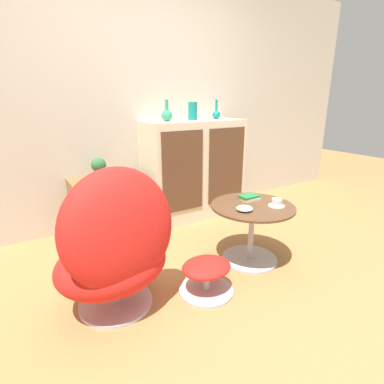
# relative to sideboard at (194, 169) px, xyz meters

# --- Properties ---
(ground_plane) EXTENTS (12.00, 12.00, 0.00)m
(ground_plane) POSITION_rel_sideboard_xyz_m (-0.58, -1.42, -0.54)
(ground_plane) COLOR #A87542
(wall_back) EXTENTS (6.40, 0.06, 2.60)m
(wall_back) POSITION_rel_sideboard_xyz_m (-0.58, 0.27, 0.76)
(wall_back) COLOR beige
(wall_back) RESTS_ON ground_plane
(sideboard) EXTENTS (1.10, 0.48, 1.08)m
(sideboard) POSITION_rel_sideboard_xyz_m (0.00, 0.00, 0.00)
(sideboard) COLOR beige
(sideboard) RESTS_ON ground_plane
(tv_console) EXTENTS (0.67, 0.38, 0.56)m
(tv_console) POSITION_rel_sideboard_xyz_m (-0.98, 0.05, -0.26)
(tv_console) COLOR brown
(tv_console) RESTS_ON ground_plane
(egg_chair) EXTENTS (0.83, 0.78, 0.97)m
(egg_chair) POSITION_rel_sideboard_xyz_m (-1.28, -1.16, -0.09)
(egg_chair) COLOR #B7B7BC
(egg_chair) RESTS_ON ground_plane
(ottoman) EXTENTS (0.38, 0.38, 0.24)m
(ottoman) POSITION_rel_sideboard_xyz_m (-0.71, -1.29, -0.39)
(ottoman) COLOR #B7B7BC
(ottoman) RESTS_ON ground_plane
(coffee_table) EXTENTS (0.67, 0.67, 0.49)m
(coffee_table) POSITION_rel_sideboard_xyz_m (-0.15, -1.13, -0.23)
(coffee_table) COLOR #B7B7BC
(coffee_table) RESTS_ON ground_plane
(vase_leftmost) EXTENTS (0.11, 0.11, 0.21)m
(vase_leftmost) POSITION_rel_sideboard_xyz_m (-0.32, 0.00, 0.60)
(vase_leftmost) COLOR #2D8E6B
(vase_leftmost) RESTS_ON sideboard
(vase_inner_left) EXTENTS (0.09, 0.09, 0.19)m
(vase_inner_left) POSITION_rel_sideboard_xyz_m (-0.01, 0.00, 0.63)
(vase_inner_left) COLOR #147A75
(vase_inner_left) RESTS_ON sideboard
(vase_inner_right) EXTENTS (0.09, 0.09, 0.21)m
(vase_inner_right) POSITION_rel_sideboard_xyz_m (0.30, 0.00, 0.59)
(vase_inner_right) COLOR #147A75
(vase_inner_right) RESTS_ON sideboard
(potted_plant) EXTENTS (0.14, 0.14, 0.21)m
(potted_plant) POSITION_rel_sideboard_xyz_m (-1.03, 0.05, 0.14)
(potted_plant) COLOR #996B4C
(potted_plant) RESTS_ON tv_console
(teacup) EXTENTS (0.13, 0.13, 0.06)m
(teacup) POSITION_rel_sideboard_xyz_m (-0.01, -1.24, -0.03)
(teacup) COLOR silver
(teacup) RESTS_ON coffee_table
(book_stack) EXTENTS (0.16, 0.12, 0.04)m
(book_stack) POSITION_rel_sideboard_xyz_m (-0.09, -1.01, -0.03)
(book_stack) COLOR beige
(book_stack) RESTS_ON coffee_table
(bowl) EXTENTS (0.13, 0.13, 0.04)m
(bowl) POSITION_rel_sideboard_xyz_m (-0.29, -1.18, -0.03)
(bowl) COLOR beige
(bowl) RESTS_ON coffee_table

